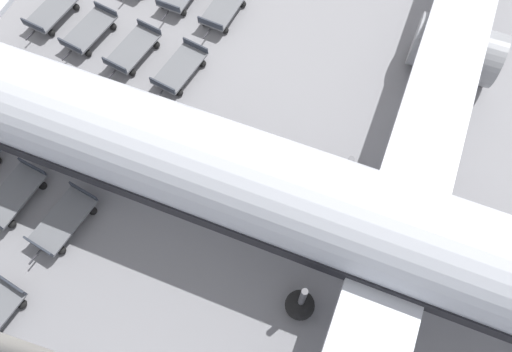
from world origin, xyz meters
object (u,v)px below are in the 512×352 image
Objects in this scene: baggage_dolly_row_mid_b_col_c at (133,50)px; baggage_dolly_row_far_col_d at (123,139)px; baggage_dolly_row_mid_b_col_d at (83,115)px; baggage_dolly_row_far_col_b at (224,9)px; baggage_dolly_row_near_col_c at (53,11)px; baggage_dolly_row_mid_a_col_d at (34,95)px; baggage_dolly_row_mid_a_col_c at (90,31)px; baggage_dolly_row_far_col_e at (64,221)px; airplane at (431,249)px; baggage_dolly_row_mid_b_col_e at (13,196)px; baggage_dolly_row_far_col_c at (180,69)px.

baggage_dolly_row_mid_b_col_c is 1.00× the size of baggage_dolly_row_far_col_d.
baggage_dolly_row_mid_b_col_d is 8.99m from baggage_dolly_row_far_col_b.
baggage_dolly_row_far_col_b and baggage_dolly_row_far_col_d have the same top height.
baggage_dolly_row_near_col_c is 5.17m from baggage_dolly_row_mid_a_col_d.
baggage_dolly_row_mid_a_col_c is 1.00× the size of baggage_dolly_row_far_col_b.
baggage_dolly_row_far_col_d is 4.37m from baggage_dolly_row_far_col_e.
baggage_dolly_row_mid_b_col_c is 1.01× the size of baggage_dolly_row_mid_b_col_d.
airplane is at bearing 80.95° from baggage_dolly_row_mid_a_col_d.
baggage_dolly_row_mid_a_col_d is 5.17m from baggage_dolly_row_mid_b_col_e.
baggage_dolly_row_mid_b_col_d is at bearing -25.36° from baggage_dolly_row_far_col_b.
airplane is 21.49m from baggage_dolly_row_near_col_c.
baggage_dolly_row_far_col_b is (-8.12, 3.85, 0.00)m from baggage_dolly_row_mid_b_col_d.
baggage_dolly_row_mid_b_col_e is 5.11m from baggage_dolly_row_far_col_d.
baggage_dolly_row_far_col_c is at bearing -117.73° from airplane.
baggage_dolly_row_near_col_c is 1.00× the size of baggage_dolly_row_far_col_e.
airplane is at bearing 62.27° from baggage_dolly_row_far_col_c.
baggage_dolly_row_far_col_e is (5.19, 4.33, 0.00)m from baggage_dolly_row_mid_a_col_d.
baggage_dolly_row_mid_b_col_e and baggage_dolly_row_far_col_c have the same top height.
baggage_dolly_row_far_col_c is at bearing 168.30° from baggage_dolly_row_far_col_d.
baggage_dolly_row_far_col_d is at bearing 80.05° from baggage_dolly_row_mid_a_col_d.
baggage_dolly_row_near_col_c and baggage_dolly_row_mid_b_col_c have the same top height.
baggage_dolly_row_mid_a_col_d and baggage_dolly_row_mid_b_col_c have the same top height.
baggage_dolly_row_mid_b_col_e is (4.85, 1.78, 0.00)m from baggage_dolly_row_mid_a_col_d.
baggage_dolly_row_mid_b_col_e is 2.57m from baggage_dolly_row_far_col_e.
baggage_dolly_row_far_col_b and baggage_dolly_row_far_col_e have the same top height.
baggage_dolly_row_mid_b_col_c is 5.10m from baggage_dolly_row_far_col_b.
airplane is at bearing 81.29° from baggage_dolly_row_far_col_d.
baggage_dolly_row_mid_b_col_d is at bearing 23.46° from baggage_dolly_row_mid_a_col_c.
airplane is 12.41× the size of baggage_dolly_row_far_col_d.
baggage_dolly_row_far_col_c is at bearing 169.83° from baggage_dolly_row_far_col_e.
baggage_dolly_row_near_col_c is 1.00× the size of baggage_dolly_row_mid_a_col_d.
baggage_dolly_row_mid_b_col_e is at bearing -11.50° from baggage_dolly_row_mid_b_col_d.
baggage_dolly_row_near_col_c is at bearing -70.43° from baggage_dolly_row_far_col_b.
baggage_dolly_row_near_col_c is at bearing -160.36° from baggage_dolly_row_mid_b_col_e.
airplane reaches higher than baggage_dolly_row_far_col_e.
baggage_dolly_row_far_col_d is (0.87, 4.98, 0.00)m from baggage_dolly_row_mid_a_col_d.
baggage_dolly_row_far_col_d is (8.69, -1.57, 0.00)m from baggage_dolly_row_far_col_b.
baggage_dolly_row_far_col_c is at bearing 81.57° from baggage_dolly_row_mid_a_col_c.
baggage_dolly_row_mid_b_col_d and baggage_dolly_row_mid_b_col_e have the same top height.
baggage_dolly_row_mid_b_col_d is at bearing -39.70° from baggage_dolly_row_far_col_c.
baggage_dolly_row_mid_b_col_d is at bearing -103.94° from baggage_dolly_row_far_col_d.
baggage_dolly_row_far_col_d is (0.57, 2.28, 0.00)m from baggage_dolly_row_mid_b_col_d.
baggage_dolly_row_mid_b_col_e is 9.34m from baggage_dolly_row_far_col_c.
baggage_dolly_row_mid_a_col_c is at bearing -98.83° from baggage_dolly_row_mid_b_col_c.
baggage_dolly_row_mid_b_col_d is (5.19, 4.40, 0.00)m from baggage_dolly_row_near_col_c.
baggage_dolly_row_far_col_d is at bearing -10.25° from baggage_dolly_row_far_col_b.
baggage_dolly_row_far_col_d is at bearing -98.71° from airplane.
baggage_dolly_row_mid_b_col_e is (9.16, 1.08, 0.00)m from baggage_dolly_row_mid_a_col_c.
airplane reaches higher than baggage_dolly_row_mid_b_col_c.
baggage_dolly_row_mid_a_col_c is at bearing 170.75° from baggage_dolly_row_mid_a_col_d.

